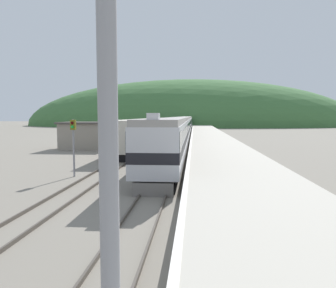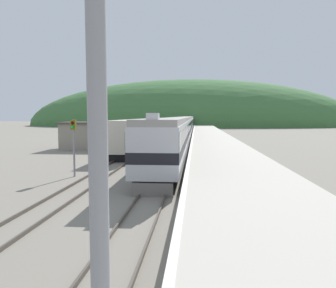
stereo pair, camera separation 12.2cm
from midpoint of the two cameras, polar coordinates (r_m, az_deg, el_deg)
name	(u,v)px [view 1 (the left image)]	position (r m, az deg, el deg)	size (l,w,h in m)	color
track_main	(184,136)	(70.09, 2.70, 1.41)	(1.52, 180.00, 0.16)	#4C443D
track_siding	(162,136)	(70.40, -1.10, 1.43)	(1.52, 180.00, 0.16)	#4C443D
platform	(212,141)	(50.14, 7.55, 0.51)	(6.39, 140.00, 1.12)	#BCB5A5
distant_hills	(189,126)	(145.83, 3.68, 3.21)	(145.21, 65.35, 40.22)	#3D6B38
station_shed	(91,135)	(45.10, -13.31, 1.52)	(7.79, 5.55, 3.57)	gray
express_train_lead_car	(167,141)	(27.24, -0.24, 0.51)	(2.93, 20.14, 4.54)	black
carriage_second	(179,130)	(49.10, 1.91, 2.47)	(2.92, 21.52, 4.18)	black
carriage_third	(184,125)	(71.47, 2.75, 3.24)	(2.92, 21.52, 4.18)	black
carriage_fourth	(186,123)	(93.86, 3.18, 3.64)	(2.92, 21.52, 4.18)	black
carriage_fifth	(188,122)	(116.26, 3.45, 3.89)	(2.92, 21.52, 4.18)	black
siding_train	(147,132)	(48.21, -3.72, 2.12)	(2.90, 36.36, 3.94)	black
signal_post_siding	(73,136)	(24.42, -16.31, 1.39)	(0.36, 0.42, 4.15)	gray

